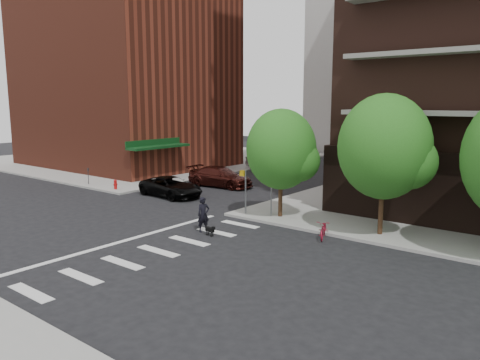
{
  "coord_description": "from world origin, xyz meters",
  "views": [
    {
      "loc": [
        18.6,
        -13.7,
        6.71
      ],
      "look_at": [
        3.0,
        6.0,
        2.5
      ],
      "focal_mm": 35.0,
      "sensor_mm": 36.0,
      "label": 1
    }
  ],
  "objects": [
    {
      "name": "crosswalk",
      "position": [
        2.21,
        -0.0,
        0.01
      ],
      "size": [
        3.85,
        13.0,
        0.01
      ],
      "color": "silver",
      "rests_on": "ground"
    },
    {
      "name": "parked_car_black",
      "position": [
        -5.7,
        9.0,
        0.71
      ],
      "size": [
        2.77,
        5.29,
        1.42
      ],
      "primitive_type": "imported",
      "rotation": [
        0.0,
        0.0,
        1.49
      ],
      "color": "black",
      "rests_on": "ground"
    },
    {
      "name": "midrise_nw",
      "position": [
        -22.0,
        18.0,
        10.15
      ],
      "size": [
        21.4,
        15.5,
        20.0
      ],
      "color": "maroon",
      "rests_on": "sidewalk_nw"
    },
    {
      "name": "fire_hydrant",
      "position": [
        -10.5,
        7.8,
        0.55
      ],
      "size": [
        0.24,
        0.24,
        0.73
      ],
      "color": "#A50C0C",
      "rests_on": "sidewalk_nw"
    },
    {
      "name": "ground",
      "position": [
        0.0,
        0.0,
        0.0
      ],
      "size": [
        120.0,
        120.0,
        0.0
      ],
      "primitive_type": "plane",
      "color": "black",
      "rests_on": "ground"
    },
    {
      "name": "dog",
      "position": [
        3.23,
        3.29,
        0.34
      ],
      "size": [
        0.64,
        0.26,
        0.54
      ],
      "rotation": [
        0.0,
        0.0,
        -0.18
      ],
      "color": "black",
      "rests_on": "ground"
    },
    {
      "name": "dog_walker",
      "position": [
        2.4,
        3.69,
        0.92
      ],
      "size": [
        0.79,
        0.66,
        1.84
      ],
      "primitive_type": "imported",
      "rotation": [
        0.0,
        0.0,
        1.19
      ],
      "color": "black",
      "rests_on": "ground"
    },
    {
      "name": "tree_b",
      "position": [
        10.0,
        8.5,
        4.54
      ],
      "size": [
        4.5,
        4.5,
        6.65
      ],
      "color": "#301E11",
      "rests_on": "sidewalk_ne"
    },
    {
      "name": "parked_car_maroon",
      "position": [
        -5.5,
        14.2,
        0.8
      ],
      "size": [
        2.77,
        5.69,
        1.59
      ],
      "primitive_type": "imported",
      "rotation": [
        0.0,
        0.0,
        1.67
      ],
      "color": "#39130F",
      "rests_on": "ground"
    },
    {
      "name": "scooter",
      "position": [
        7.91,
        6.5,
        0.48
      ],
      "size": [
        1.25,
        1.92,
        0.95
      ],
      "primitive_type": "imported",
      "rotation": [
        0.0,
        0.0,
        0.38
      ],
      "color": "maroon",
      "rests_on": "ground"
    },
    {
      "name": "tree_a",
      "position": [
        4.0,
        8.5,
        4.04
      ],
      "size": [
        4.0,
        4.0,
        5.9
      ],
      "color": "#301E11",
      "rests_on": "sidewalk_ne"
    },
    {
      "name": "parking_meter",
      "position": [
        -14.0,
        7.8,
        0.96
      ],
      "size": [
        0.1,
        0.08,
        1.32
      ],
      "color": "black",
      "rests_on": "sidewalk_nw"
    },
    {
      "name": "pedestrian_signal",
      "position": [
        2.32,
        7.92,
        1.85
      ],
      "size": [
        2.18,
        0.67,
        2.6
      ],
      "color": "slate",
      "rests_on": "sidewalk_ne"
    },
    {
      "name": "sidewalk_nw",
      "position": [
        -24.5,
        23.5,
        0.07
      ],
      "size": [
        31.0,
        33.0,
        0.15
      ],
      "primitive_type": "cube",
      "color": "gray",
      "rests_on": "ground"
    },
    {
      "name": "parked_car_silver",
      "position": [
        -7.67,
        24.39,
        0.85
      ],
      "size": [
        1.96,
        5.19,
        1.69
      ],
      "primitive_type": "imported",
      "rotation": [
        0.0,
        0.0,
        1.54
      ],
      "color": "gray",
      "rests_on": "ground"
    }
  ]
}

